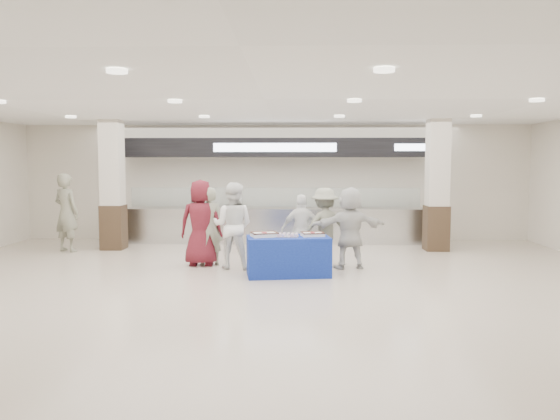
{
  "coord_description": "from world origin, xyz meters",
  "views": [
    {
      "loc": [
        0.5,
        -9.2,
        2.13
      ],
      "look_at": [
        0.22,
        1.6,
        1.21
      ],
      "focal_mm": 35.0,
      "sensor_mm": 36.0,
      "label": 1
    }
  ],
  "objects_px": {
    "soldier_a": "(209,226)",
    "chef_tall": "(233,226)",
    "civilian_maroon": "(201,223)",
    "sheet_cake_left": "(264,234)",
    "civilian_white": "(350,228)",
    "cupcake_tray": "(288,235)",
    "chef_short": "(302,230)",
    "sheet_cake_right": "(313,234)",
    "soldier_b": "(325,227)",
    "soldier_bg": "(66,212)",
    "display_table": "(288,256)"
  },
  "relations": [
    {
      "from": "sheet_cake_left",
      "to": "civilian_white",
      "type": "relative_size",
      "value": 0.34
    },
    {
      "from": "display_table",
      "to": "sheet_cake_left",
      "type": "bearing_deg",
      "value": 175.6
    },
    {
      "from": "sheet_cake_left",
      "to": "soldier_a",
      "type": "xyz_separation_m",
      "value": [
        -1.22,
        1.03,
        0.02
      ]
    },
    {
      "from": "chef_tall",
      "to": "soldier_b",
      "type": "distance_m",
      "value": 1.92
    },
    {
      "from": "display_table",
      "to": "cupcake_tray",
      "type": "xyz_separation_m",
      "value": [
        -0.01,
        -0.04,
        0.41
      ]
    },
    {
      "from": "display_table",
      "to": "soldier_bg",
      "type": "xyz_separation_m",
      "value": [
        -5.4,
        2.74,
        0.58
      ]
    },
    {
      "from": "display_table",
      "to": "soldier_a",
      "type": "relative_size",
      "value": 0.94
    },
    {
      "from": "sheet_cake_right",
      "to": "civilian_white",
      "type": "xyz_separation_m",
      "value": [
        0.78,
        0.68,
        0.04
      ]
    },
    {
      "from": "civilian_maroon",
      "to": "civilian_white",
      "type": "relative_size",
      "value": 1.08
    },
    {
      "from": "sheet_cake_left",
      "to": "sheet_cake_right",
      "type": "distance_m",
      "value": 0.92
    },
    {
      "from": "chef_short",
      "to": "cupcake_tray",
      "type": "bearing_deg",
      "value": 71.11
    },
    {
      "from": "sheet_cake_left",
      "to": "soldier_b",
      "type": "xyz_separation_m",
      "value": [
        1.2,
        1.12,
        0.01
      ]
    },
    {
      "from": "sheet_cake_left",
      "to": "chef_tall",
      "type": "height_order",
      "value": "chef_tall"
    },
    {
      "from": "sheet_cake_left",
      "to": "sheet_cake_right",
      "type": "height_order",
      "value": "sheet_cake_left"
    },
    {
      "from": "display_table",
      "to": "cupcake_tray",
      "type": "height_order",
      "value": "cupcake_tray"
    },
    {
      "from": "sheet_cake_left",
      "to": "soldier_bg",
      "type": "relative_size",
      "value": 0.3
    },
    {
      "from": "cupcake_tray",
      "to": "soldier_bg",
      "type": "xyz_separation_m",
      "value": [
        -5.39,
        2.77,
        0.17
      ]
    },
    {
      "from": "cupcake_tray",
      "to": "chef_tall",
      "type": "bearing_deg",
      "value": 146.44
    },
    {
      "from": "civilian_maroon",
      "to": "sheet_cake_left",
      "type": "bearing_deg",
      "value": 143.73
    },
    {
      "from": "civilian_maroon",
      "to": "chef_tall",
      "type": "relative_size",
      "value": 1.03
    },
    {
      "from": "soldier_a",
      "to": "chef_short",
      "type": "height_order",
      "value": "soldier_a"
    },
    {
      "from": "chef_short",
      "to": "display_table",
      "type": "bearing_deg",
      "value": 70.92
    },
    {
      "from": "sheet_cake_right",
      "to": "soldier_b",
      "type": "distance_m",
      "value": 1.06
    },
    {
      "from": "chef_tall",
      "to": "chef_short",
      "type": "bearing_deg",
      "value": -158.81
    },
    {
      "from": "chef_short",
      "to": "soldier_bg",
      "type": "relative_size",
      "value": 0.79
    },
    {
      "from": "sheet_cake_right",
      "to": "civilian_white",
      "type": "height_order",
      "value": "civilian_white"
    },
    {
      "from": "sheet_cake_right",
      "to": "civilian_maroon",
      "type": "bearing_deg",
      "value": 158.18
    },
    {
      "from": "sheet_cake_left",
      "to": "soldier_b",
      "type": "height_order",
      "value": "soldier_b"
    },
    {
      "from": "civilian_maroon",
      "to": "civilian_white",
      "type": "xyz_separation_m",
      "value": [
        3.08,
        -0.24,
        -0.07
      ]
    },
    {
      "from": "cupcake_tray",
      "to": "chef_short",
      "type": "distance_m",
      "value": 1.08
    },
    {
      "from": "soldier_b",
      "to": "chef_short",
      "type": "bearing_deg",
      "value": -8.35
    },
    {
      "from": "display_table",
      "to": "chef_tall",
      "type": "relative_size",
      "value": 0.88
    },
    {
      "from": "sheet_cake_right",
      "to": "soldier_b",
      "type": "relative_size",
      "value": 0.29
    },
    {
      "from": "chef_tall",
      "to": "soldier_bg",
      "type": "xyz_separation_m",
      "value": [
        -4.27,
        2.03,
        0.07
      ]
    },
    {
      "from": "sheet_cake_left",
      "to": "civilian_white",
      "type": "distance_m",
      "value": 1.87
    },
    {
      "from": "sheet_cake_right",
      "to": "soldier_a",
      "type": "distance_m",
      "value": 2.33
    },
    {
      "from": "cupcake_tray",
      "to": "civilian_maroon",
      "type": "xyz_separation_m",
      "value": [
        -1.83,
        1.03,
        0.12
      ]
    },
    {
      "from": "chef_short",
      "to": "soldier_b",
      "type": "xyz_separation_m",
      "value": [
        0.47,
        0.09,
        0.07
      ]
    },
    {
      "from": "soldier_a",
      "to": "chef_tall",
      "type": "relative_size",
      "value": 0.94
    },
    {
      "from": "soldier_a",
      "to": "soldier_b",
      "type": "distance_m",
      "value": 2.42
    },
    {
      "from": "sheet_cake_left",
      "to": "cupcake_tray",
      "type": "relative_size",
      "value": 1.31
    },
    {
      "from": "cupcake_tray",
      "to": "soldier_a",
      "type": "relative_size",
      "value": 0.26
    },
    {
      "from": "soldier_a",
      "to": "soldier_b",
      "type": "bearing_deg",
      "value": 166.49
    },
    {
      "from": "sheet_cake_right",
      "to": "chef_short",
      "type": "bearing_deg",
      "value": 101.45
    },
    {
      "from": "soldier_b",
      "to": "soldier_bg",
      "type": "relative_size",
      "value": 0.86
    },
    {
      "from": "civilian_maroon",
      "to": "soldier_b",
      "type": "height_order",
      "value": "civilian_maroon"
    },
    {
      "from": "display_table",
      "to": "chef_short",
      "type": "distance_m",
      "value": 1.1
    },
    {
      "from": "cupcake_tray",
      "to": "civilian_white",
      "type": "xyz_separation_m",
      "value": [
        1.25,
        0.79,
        0.05
      ]
    },
    {
      "from": "chef_short",
      "to": "soldier_bg",
      "type": "distance_m",
      "value": 5.94
    },
    {
      "from": "sheet_cake_right",
      "to": "chef_tall",
      "type": "relative_size",
      "value": 0.27
    }
  ]
}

